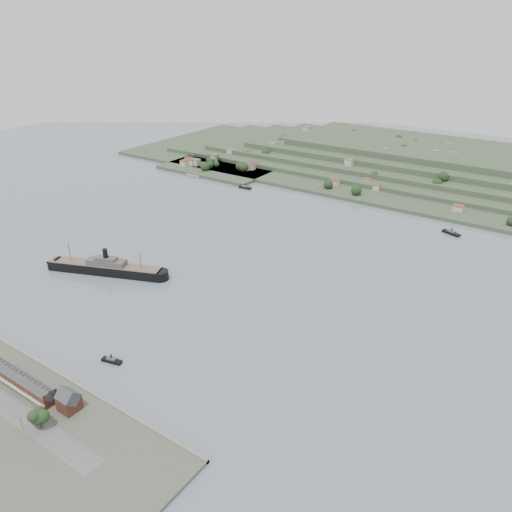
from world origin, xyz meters
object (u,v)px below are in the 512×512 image
Objects in this scene: terrace_row at (21,380)px; tugboat at (112,360)px; gabled_building at (69,400)px; fig_tree at (38,417)px; steamship at (102,267)px.

tugboat is (22.05, 45.46, -5.40)m from terrace_row.
gabled_building is 44.74m from tugboat.
gabled_building is 1.15× the size of fig_tree.
gabled_building is 0.13× the size of steamship.
tugboat is at bearing 64.12° from terrace_row.
steamship is 8.64× the size of fig_tree.
fig_tree reaches higher than tugboat.
tugboat is (-15.45, 41.44, -6.74)m from gabled_building.
fig_tree is (112.91, -134.42, 4.56)m from steamship.
terrace_row is 4.08× the size of tugboat.
fig_tree is at bearing -49.97° from steamship.
steamship is (-76.77, 121.41, -1.93)m from terrace_row.
gabled_building is 1.03× the size of tugboat.
terrace_row is 4.55× the size of fig_tree.
gabled_building is at bearing -69.56° from tugboat.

